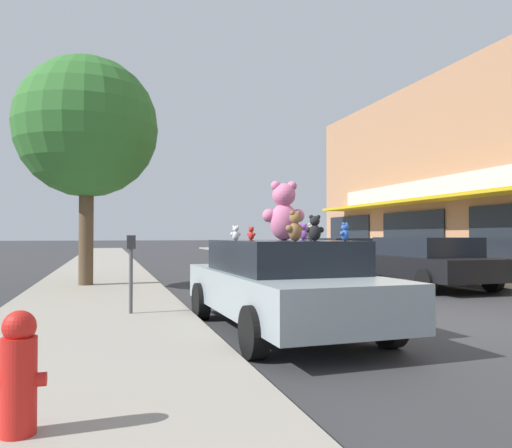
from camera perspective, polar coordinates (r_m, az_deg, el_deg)
The scene contains 17 objects.
ground_plane at distance 8.59m, azimuth 21.90°, elevation -10.54°, with size 260.00×260.00×0.00m, color #333335.
sidewalk_near at distance 6.78m, azimuth -18.58°, elevation -12.56°, with size 3.16×90.00×0.12m.
plush_art_car at distance 7.27m, azimuth 2.95°, elevation -6.70°, with size 2.08×4.53×1.32m.
teddy_bear_giant at distance 7.40m, azimuth 3.20°, elevation 1.41°, with size 0.66×0.42×0.88m.
teddy_bear_white at distance 7.38m, azimuth -2.34°, elevation -1.05°, with size 0.16×0.10×0.22m.
teddy_bear_red at distance 7.97m, azimuth -0.56°, elevation -1.09°, with size 0.14×0.15×0.21m.
teddy_bear_black at distance 6.99m, azimuth 6.73°, elevation -0.48°, with size 0.27×0.19×0.36m.
teddy_bear_blue at distance 6.52m, azimuth 10.14°, elevation -0.92°, with size 0.18×0.15×0.24m.
teddy_bear_green at distance 7.89m, azimuth 3.13°, elevation -0.99°, with size 0.18×0.11×0.24m.
teddy_bear_cream at distance 7.44m, azimuth 6.29°, elevation -0.92°, with size 0.19×0.15×0.25m.
teddy_bear_brown at distance 6.25m, azimuth 4.48°, elevation -0.29°, with size 0.29×0.22×0.38m.
teddy_bear_purple at distance 8.20m, azimuth 5.45°, elevation -0.90°, with size 0.19×0.18×0.27m.
parked_car_far_center at distance 13.94m, azimuth 18.82°, elevation -3.99°, with size 2.10×4.28×1.34m.
parked_car_far_right at distance 18.32m, azimuth 9.54°, elevation -3.44°, with size 1.97×4.68×1.29m.
street_tree at distance 13.80m, azimuth -18.76°, elevation 10.37°, with size 3.62×3.62×5.87m.
fire_hydrant at distance 3.65m, azimuth -25.47°, elevation -15.07°, with size 0.33×0.22×0.79m.
parking_meter at distance 8.40m, azimuth -14.10°, elevation -4.40°, with size 0.14×0.10×1.27m.
Camera 1 is at (-5.26, -6.64, 1.39)m, focal length 35.00 mm.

